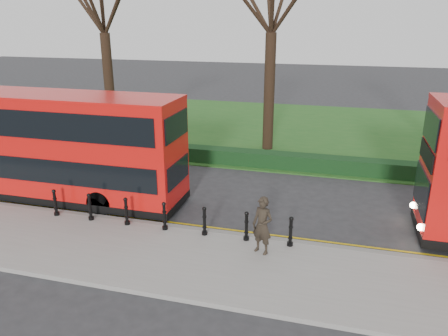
% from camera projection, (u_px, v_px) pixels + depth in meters
% --- Properties ---
extents(ground, '(120.00, 120.00, 0.00)m').
position_uv_depth(ground, '(172.00, 216.00, 16.92)').
color(ground, '#28282B').
rests_on(ground, ground).
extents(pavement, '(60.00, 4.00, 0.15)m').
position_uv_depth(pavement, '(137.00, 253.00, 14.16)').
color(pavement, gray).
rests_on(pavement, ground).
extents(kerb, '(60.00, 0.25, 0.16)m').
position_uv_depth(kerb, '(161.00, 226.00, 15.99)').
color(kerb, slate).
rests_on(kerb, ground).
extents(grass_verge, '(60.00, 18.00, 0.06)m').
position_uv_depth(grass_verge, '(251.00, 127.00, 30.59)').
color(grass_verge, '#1F531B').
rests_on(grass_verge, ground).
extents(hedge, '(60.00, 0.90, 0.80)m').
position_uv_depth(hedge, '(220.00, 156.00, 22.99)').
color(hedge, black).
rests_on(hedge, ground).
extents(yellow_line_outer, '(60.00, 0.10, 0.01)m').
position_uv_depth(yellow_line_outer, '(165.00, 224.00, 16.28)').
color(yellow_line_outer, yellow).
rests_on(yellow_line_outer, ground).
extents(yellow_line_inner, '(60.00, 0.10, 0.01)m').
position_uv_depth(yellow_line_inner, '(167.00, 222.00, 16.47)').
color(yellow_line_inner, yellow).
rests_on(yellow_line_inner, ground).
extents(bollard_row, '(9.05, 0.15, 1.00)m').
position_uv_depth(bollard_row, '(164.00, 216.00, 15.41)').
color(bollard_row, black).
rests_on(bollard_row, pavement).
extents(bus_lead, '(11.19, 2.57, 4.45)m').
position_uv_depth(bus_lead, '(51.00, 147.00, 18.00)').
color(bus_lead, red).
rests_on(bus_lead, ground).
extents(pedestrian, '(0.82, 0.69, 1.90)m').
position_uv_depth(pedestrian, '(262.00, 225.00, 13.74)').
color(pedestrian, black).
rests_on(pedestrian, pavement).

